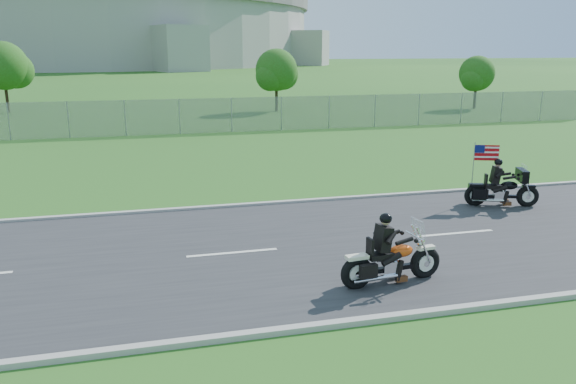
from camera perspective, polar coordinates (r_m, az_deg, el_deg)
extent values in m
plane|color=#1D4816|center=(14.12, 2.41, -5.65)|extent=(420.00, 420.00, 0.00)
cube|color=#28282B|center=(14.12, 2.41, -5.58)|extent=(120.00, 8.00, 0.04)
cube|color=#9E9B93|center=(17.84, -1.27, -1.14)|extent=(120.00, 0.18, 0.12)
cube|color=#9E9B93|center=(10.61, 8.77, -12.69)|extent=(120.00, 0.18, 0.12)
cube|color=gray|center=(32.95, -16.21, 7.23)|extent=(60.00, 0.03, 2.00)
cylinder|color=#A3A099|center=(183.49, -19.89, 15.33)|extent=(130.00, 130.00, 20.00)
cylinder|color=#605E5B|center=(183.82, -20.08, 17.50)|extent=(132.00, 132.00, 4.00)
cylinder|color=#382316|center=(43.96, -1.18, 9.84)|extent=(0.22, 0.22, 2.52)
sphere|color=#284813|center=(43.84, -1.20, 12.30)|extent=(3.20, 3.20, 3.20)
sphere|color=#284813|center=(44.47, -0.51, 11.87)|extent=(2.40, 2.40, 2.40)
sphere|color=#284813|center=(43.35, -1.81, 11.67)|extent=(2.24, 2.24, 2.24)
cylinder|color=#382316|center=(47.93, -26.69, 8.88)|extent=(0.22, 0.22, 2.80)
sphere|color=#284813|center=(47.82, -26.98, 11.37)|extent=(3.60, 3.60, 3.60)
sphere|color=#284813|center=(48.21, -25.94, 11.02)|extent=(2.70, 2.70, 2.70)
cylinder|color=#382316|center=(48.33, 18.47, 9.37)|extent=(0.22, 0.22, 2.24)
sphere|color=#284813|center=(48.23, 18.64, 11.35)|extent=(2.80, 2.80, 2.80)
sphere|color=#284813|center=(48.90, 18.90, 10.99)|extent=(2.10, 2.10, 2.10)
sphere|color=#284813|center=(47.69, 18.32, 10.86)|extent=(1.96, 1.96, 1.96)
torus|color=black|center=(12.53, 13.73, -6.97)|extent=(0.73, 0.25, 0.72)
torus|color=black|center=(11.72, 6.98, -8.16)|extent=(0.73, 0.25, 0.72)
ellipsoid|color=#E54C10|center=(12.08, 11.42, -5.87)|extent=(0.57, 0.37, 0.27)
cube|color=black|center=(11.85, 9.33, -6.39)|extent=(0.56, 0.35, 0.12)
cube|color=black|center=(11.75, 9.61, -4.63)|extent=(0.27, 0.41, 0.53)
sphere|color=black|center=(11.64, 9.90, -2.67)|extent=(0.29, 0.29, 0.26)
cube|color=silver|center=(12.14, 13.09, -3.56)|extent=(0.09, 0.45, 0.39)
torus|color=black|center=(18.99, 23.16, -0.40)|extent=(0.71, 0.38, 0.69)
torus|color=black|center=(18.55, 18.50, -0.31)|extent=(0.71, 0.38, 0.69)
ellipsoid|color=black|center=(18.73, 21.55, 0.63)|extent=(0.59, 0.45, 0.26)
cube|color=black|center=(18.61, 20.11, 0.55)|extent=(0.58, 0.43, 0.11)
cube|color=black|center=(18.54, 20.35, 1.64)|extent=(0.33, 0.43, 0.51)
sphere|color=black|center=(18.47, 20.59, 2.85)|extent=(0.32, 0.32, 0.25)
cube|color=black|center=(18.77, 22.68, 1.57)|extent=(0.44, 0.78, 0.37)
cube|color=#B70C11|center=(18.52, 19.53, 3.77)|extent=(0.72, 0.26, 0.49)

